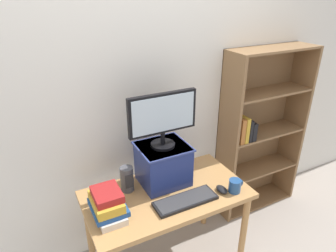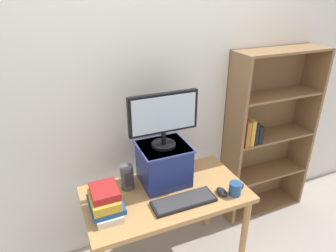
{
  "view_description": "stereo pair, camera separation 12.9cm",
  "coord_description": "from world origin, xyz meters",
  "px_view_note": "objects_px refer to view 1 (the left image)",
  "views": [
    {
      "loc": [
        -0.78,
        -1.54,
        2.05
      ],
      "look_at": [
        0.04,
        0.05,
        1.21
      ],
      "focal_mm": 32.0,
      "sensor_mm": 36.0,
      "label": 1
    },
    {
      "loc": [
        -0.66,
        -1.6,
        2.05
      ],
      "look_at": [
        0.04,
        0.05,
        1.21
      ],
      "focal_mm": 32.0,
      "sensor_mm": 36.0,
      "label": 2
    }
  ],
  "objects_px": {
    "riser_box": "(163,163)",
    "computer_mouse": "(222,189)",
    "desk_speaker": "(127,179)",
    "book_stack": "(108,204)",
    "computer_monitor": "(163,117)",
    "coffee_mug": "(235,186)",
    "keyboard": "(186,200)",
    "bookshelf_unit": "(258,131)",
    "desk": "(167,203)"
  },
  "relations": [
    {
      "from": "riser_box",
      "to": "book_stack",
      "type": "height_order",
      "value": "riser_box"
    },
    {
      "from": "riser_box",
      "to": "coffee_mug",
      "type": "bearing_deg",
      "value": -40.24
    },
    {
      "from": "computer_monitor",
      "to": "keyboard",
      "type": "distance_m",
      "value": 0.59
    },
    {
      "from": "riser_box",
      "to": "book_stack",
      "type": "xyz_separation_m",
      "value": [
        -0.48,
        -0.18,
        -0.07
      ]
    },
    {
      "from": "computer_mouse",
      "to": "book_stack",
      "type": "height_order",
      "value": "book_stack"
    },
    {
      "from": "desk",
      "to": "bookshelf_unit",
      "type": "xyz_separation_m",
      "value": [
        1.13,
        0.32,
        0.18
      ]
    },
    {
      "from": "coffee_mug",
      "to": "desk_speaker",
      "type": "height_order",
      "value": "desk_speaker"
    },
    {
      "from": "desk_speaker",
      "to": "riser_box",
      "type": "bearing_deg",
      "value": -4.91
    },
    {
      "from": "book_stack",
      "to": "coffee_mug",
      "type": "bearing_deg",
      "value": -10.67
    },
    {
      "from": "keyboard",
      "to": "desk",
      "type": "bearing_deg",
      "value": 114.74
    },
    {
      "from": "riser_box",
      "to": "keyboard",
      "type": "relative_size",
      "value": 0.81
    },
    {
      "from": "computer_monitor",
      "to": "keyboard",
      "type": "relative_size",
      "value": 1.12
    },
    {
      "from": "computer_mouse",
      "to": "desk_speaker",
      "type": "bearing_deg",
      "value": 151.24
    },
    {
      "from": "keyboard",
      "to": "desk_speaker",
      "type": "xyz_separation_m",
      "value": [
        -0.3,
        0.31,
        0.08
      ]
    },
    {
      "from": "coffee_mug",
      "to": "keyboard",
      "type": "bearing_deg",
      "value": 171.15
    },
    {
      "from": "computer_monitor",
      "to": "coffee_mug",
      "type": "relative_size",
      "value": 4.22
    },
    {
      "from": "keyboard",
      "to": "bookshelf_unit",
      "type": "bearing_deg",
      "value": 24.0
    },
    {
      "from": "riser_box",
      "to": "desk_speaker",
      "type": "distance_m",
      "value": 0.28
    },
    {
      "from": "desk_speaker",
      "to": "computer_monitor",
      "type": "bearing_deg",
      "value": -5.22
    },
    {
      "from": "keyboard",
      "to": "computer_mouse",
      "type": "bearing_deg",
      "value": -3.76
    },
    {
      "from": "bookshelf_unit",
      "to": "book_stack",
      "type": "height_order",
      "value": "bookshelf_unit"
    },
    {
      "from": "bookshelf_unit",
      "to": "desk_speaker",
      "type": "relative_size",
      "value": 8.48
    },
    {
      "from": "riser_box",
      "to": "keyboard",
      "type": "bearing_deg",
      "value": -83.88
    },
    {
      "from": "desk",
      "to": "computer_mouse",
      "type": "xyz_separation_m",
      "value": [
        0.36,
        -0.17,
        0.11
      ]
    },
    {
      "from": "computer_monitor",
      "to": "coffee_mug",
      "type": "xyz_separation_m",
      "value": [
        0.4,
        -0.34,
        -0.48
      ]
    },
    {
      "from": "book_stack",
      "to": "keyboard",
      "type": "bearing_deg",
      "value": -12.01
    },
    {
      "from": "keyboard",
      "to": "desk_speaker",
      "type": "distance_m",
      "value": 0.44
    },
    {
      "from": "bookshelf_unit",
      "to": "riser_box",
      "type": "distance_m",
      "value": 1.11
    },
    {
      "from": "bookshelf_unit",
      "to": "riser_box",
      "type": "relative_size",
      "value": 4.45
    },
    {
      "from": "bookshelf_unit",
      "to": "book_stack",
      "type": "xyz_separation_m",
      "value": [
        -1.57,
        -0.37,
        -0.0
      ]
    },
    {
      "from": "bookshelf_unit",
      "to": "computer_monitor",
      "type": "xyz_separation_m",
      "value": [
        -1.09,
        -0.19,
        0.44
      ]
    },
    {
      "from": "computer_mouse",
      "to": "book_stack",
      "type": "bearing_deg",
      "value": 170.95
    },
    {
      "from": "coffee_mug",
      "to": "desk_speaker",
      "type": "bearing_deg",
      "value": 151.71
    },
    {
      "from": "coffee_mug",
      "to": "riser_box",
      "type": "bearing_deg",
      "value": 139.76
    },
    {
      "from": "computer_mouse",
      "to": "coffee_mug",
      "type": "bearing_deg",
      "value": -24.84
    },
    {
      "from": "computer_monitor",
      "to": "riser_box",
      "type": "bearing_deg",
      "value": 90.0
    },
    {
      "from": "riser_box",
      "to": "coffee_mug",
      "type": "height_order",
      "value": "riser_box"
    },
    {
      "from": "book_stack",
      "to": "desk",
      "type": "bearing_deg",
      "value": 5.51
    },
    {
      "from": "desk",
      "to": "keyboard",
      "type": "distance_m",
      "value": 0.19
    },
    {
      "from": "keyboard",
      "to": "coffee_mug",
      "type": "height_order",
      "value": "coffee_mug"
    },
    {
      "from": "riser_box",
      "to": "computer_mouse",
      "type": "relative_size",
      "value": 3.44
    },
    {
      "from": "desk",
      "to": "keyboard",
      "type": "relative_size",
      "value": 2.62
    },
    {
      "from": "desk",
      "to": "computer_monitor",
      "type": "xyz_separation_m",
      "value": [
        0.04,
        0.13,
        0.62
      ]
    },
    {
      "from": "keyboard",
      "to": "computer_monitor",
      "type": "bearing_deg",
      "value": 96.15
    },
    {
      "from": "bookshelf_unit",
      "to": "computer_mouse",
      "type": "relative_size",
      "value": 15.29
    },
    {
      "from": "keyboard",
      "to": "book_stack",
      "type": "xyz_separation_m",
      "value": [
        -0.51,
        0.11,
        0.08
      ]
    },
    {
      "from": "computer_mouse",
      "to": "desk",
      "type": "bearing_deg",
      "value": 154.73
    },
    {
      "from": "desk",
      "to": "coffee_mug",
      "type": "xyz_separation_m",
      "value": [
        0.44,
        -0.21,
        0.14
      ]
    },
    {
      "from": "computer_monitor",
      "to": "bookshelf_unit",
      "type": "bearing_deg",
      "value": 9.98
    },
    {
      "from": "desk",
      "to": "desk_speaker",
      "type": "bearing_deg",
      "value": 146.37
    }
  ]
}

